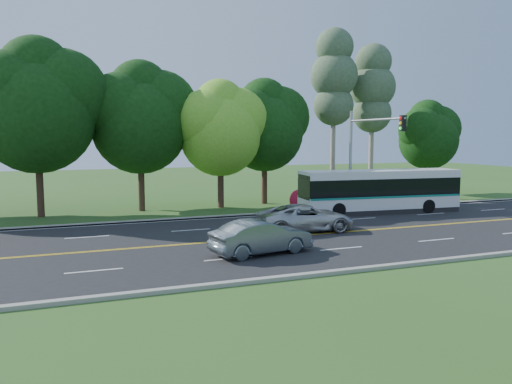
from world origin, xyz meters
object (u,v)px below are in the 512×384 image
object	(u,v)px
sedan	(261,237)
suv	(306,218)
traffic_signal	(366,145)
transit_bus	(379,192)

from	to	relation	value
sedan	suv	world-z (taller)	sedan
traffic_signal	transit_bus	world-z (taller)	traffic_signal
transit_bus	sedan	xyz separation A→B (m)	(-12.02, -8.50, -0.68)
transit_bus	suv	size ratio (longest dim) A/B	2.12
transit_bus	sedan	world-z (taller)	transit_bus
traffic_signal	transit_bus	bearing A→B (deg)	-3.43
traffic_signal	suv	distance (m)	8.83
transit_bus	suv	world-z (taller)	transit_bus
sedan	suv	size ratio (longest dim) A/B	0.86
transit_bus	sedan	bearing A→B (deg)	-139.59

